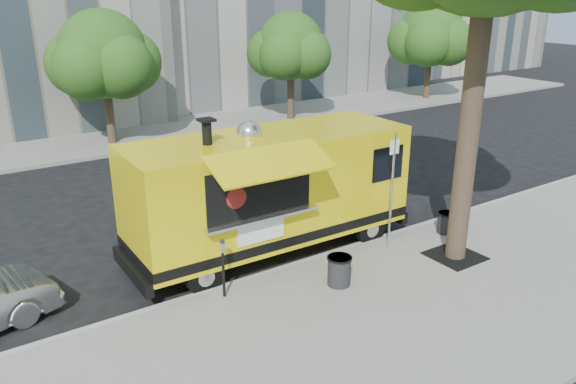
# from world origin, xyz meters

# --- Properties ---
(ground) EXTENTS (120.00, 120.00, 0.00)m
(ground) POSITION_xyz_m (0.00, 0.00, 0.00)
(ground) COLOR black
(ground) RESTS_ON ground
(sidewalk) EXTENTS (60.00, 6.00, 0.15)m
(sidewalk) POSITION_xyz_m (0.00, -4.00, 0.07)
(sidewalk) COLOR gray
(sidewalk) RESTS_ON ground
(curb) EXTENTS (60.00, 0.14, 0.16)m
(curb) POSITION_xyz_m (0.00, -0.93, 0.07)
(curb) COLOR #999993
(curb) RESTS_ON ground
(far_sidewalk) EXTENTS (60.00, 5.00, 0.15)m
(far_sidewalk) POSITION_xyz_m (0.00, 13.50, 0.07)
(far_sidewalk) COLOR gray
(far_sidewalk) RESTS_ON ground
(tree_well) EXTENTS (1.20, 1.20, 0.02)m
(tree_well) POSITION_xyz_m (2.60, -2.80, 0.15)
(tree_well) COLOR black
(tree_well) RESTS_ON sidewalk
(far_tree_b) EXTENTS (3.60, 3.60, 5.50)m
(far_tree_b) POSITION_xyz_m (-1.00, 12.70, 3.83)
(far_tree_b) COLOR #33261C
(far_tree_b) RESTS_ON far_sidewalk
(far_tree_c) EXTENTS (3.24, 3.24, 5.21)m
(far_tree_c) POSITION_xyz_m (8.00, 12.40, 3.72)
(far_tree_c) COLOR #33261C
(far_tree_c) RESTS_ON far_sidewalk
(far_tree_d) EXTENTS (3.78, 3.78, 5.64)m
(far_tree_d) POSITION_xyz_m (18.00, 12.60, 3.89)
(far_tree_d) COLOR #33261C
(far_tree_d) RESTS_ON far_sidewalk
(sign_post) EXTENTS (0.28, 0.06, 3.00)m
(sign_post) POSITION_xyz_m (1.55, -1.55, 1.85)
(sign_post) COLOR silver
(sign_post) RESTS_ON sidewalk
(parking_meter) EXTENTS (0.11, 0.11, 1.33)m
(parking_meter) POSITION_xyz_m (-3.00, -1.35, 0.98)
(parking_meter) COLOR black
(parking_meter) RESTS_ON sidewalk
(food_truck) EXTENTS (7.36, 3.44, 3.63)m
(food_truck) POSITION_xyz_m (-0.89, 0.17, 1.71)
(food_truck) COLOR yellow
(food_truck) RESTS_ON ground
(trash_bin_left) EXTENTS (0.56, 0.56, 0.67)m
(trash_bin_left) POSITION_xyz_m (-0.65, -2.31, 0.51)
(trash_bin_left) COLOR black
(trash_bin_left) RESTS_ON sidewalk
(trash_bin_right) EXTENTS (0.48, 0.48, 0.57)m
(trash_bin_right) POSITION_xyz_m (3.50, -1.69, 0.46)
(trash_bin_right) COLOR black
(trash_bin_right) RESTS_ON sidewalk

